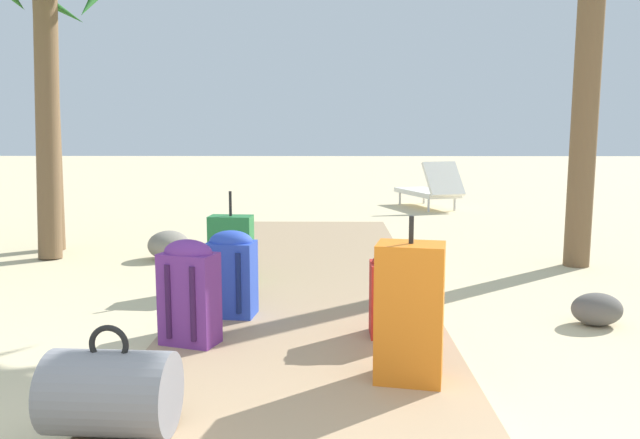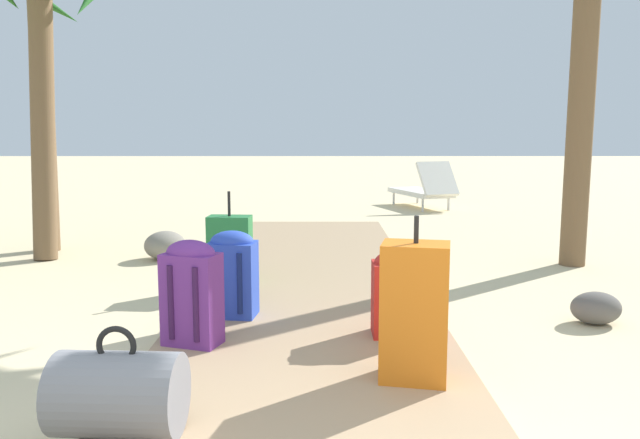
{
  "view_description": "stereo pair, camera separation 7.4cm",
  "coord_description": "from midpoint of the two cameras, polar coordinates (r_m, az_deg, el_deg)",
  "views": [
    {
      "loc": [
        0.16,
        -1.53,
        1.3
      ],
      "look_at": [
        0.07,
        3.87,
        0.55
      ],
      "focal_mm": 35.49,
      "sensor_mm": 36.0,
      "label": 1
    },
    {
      "loc": [
        0.08,
        -1.53,
        1.3
      ],
      "look_at": [
        0.07,
        3.87,
        0.55
      ],
      "focal_mm": 35.49,
      "sensor_mm": 36.0,
      "label": 2
    }
  ],
  "objects": [
    {
      "name": "rock_left_near",
      "position": [
        6.69,
        -13.19,
        -2.24
      ],
      "size": [
        0.56,
        0.57,
        0.29
      ],
      "primitive_type": "ellipsoid",
      "rotation": [
        0.0,
        0.0,
        1.1
      ],
      "color": "gray",
      "rests_on": "ground"
    },
    {
      "name": "ground_plane",
      "position": [
        4.54,
        -0.64,
        -8.74
      ],
      "size": [
        60.0,
        60.0,
        0.0
      ],
      "primitive_type": "plane",
      "color": "beige"
    },
    {
      "name": "suitcase_orange",
      "position": [
        3.16,
        8.76,
        -8.28
      ],
      "size": [
        0.37,
        0.3,
        0.82
      ],
      "color": "orange",
      "rests_on": "boardwalk"
    },
    {
      "name": "lounge_chair",
      "position": [
        10.97,
        10.12,
        2.7
      ],
      "size": [
        1.05,
        1.62,
        0.82
      ],
      "color": "white",
      "rests_on": "ground"
    },
    {
      "name": "suitcase_green",
      "position": [
        5.27,
        -7.61,
        -2.56
      ],
      "size": [
        0.36,
        0.23,
        0.74
      ],
      "color": "#237538",
      "rests_on": "boardwalk"
    },
    {
      "name": "backpack_red",
      "position": [
        3.85,
        7.35,
        -6.42
      ],
      "size": [
        0.3,
        0.25,
        0.52
      ],
      "color": "red",
      "rests_on": "boardwalk"
    },
    {
      "name": "boardwalk",
      "position": [
        5.21,
        -0.43,
        -6.1
      ],
      "size": [
        1.77,
        7.04,
        0.08
      ],
      "primitive_type": "cube",
      "color": "tan",
      "rests_on": "ground"
    },
    {
      "name": "duffel_bag_grey",
      "position": [
        2.77,
        -17.58,
        -14.63
      ],
      "size": [
        0.52,
        0.37,
        0.46
      ],
      "color": "slate",
      "rests_on": "boardwalk"
    },
    {
      "name": "backpack_blue",
      "position": [
        4.25,
        -7.49,
        -4.64
      ],
      "size": [
        0.33,
        0.28,
        0.58
      ],
      "color": "#2847B7",
      "rests_on": "boardwalk"
    },
    {
      "name": "backpack_purple",
      "position": [
        3.73,
        -11.17,
        -6.21
      ],
      "size": [
        0.36,
        0.28,
        0.61
      ],
      "color": "#6B2D84",
      "rests_on": "boardwalk"
    },
    {
      "name": "rock_right_near",
      "position": [
        4.72,
        24.11,
        -7.4
      ],
      "size": [
        0.36,
        0.3,
        0.22
      ],
      "primitive_type": "ellipsoid",
      "rotation": [
        0.0,
        0.0,
        0.09
      ],
      "color": "#5B5651",
      "rests_on": "ground"
    }
  ]
}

